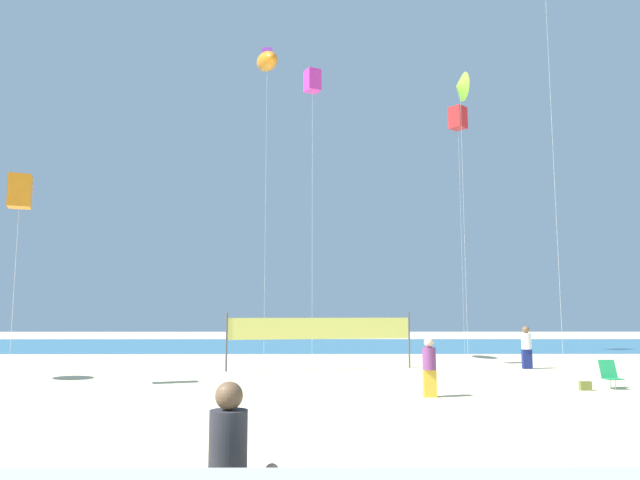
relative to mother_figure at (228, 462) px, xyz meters
The scene contains 13 objects.
ground_plane 10.31m from the mother_figure, 85.08° to the left, with size 120.00×120.00×0.00m, color beige.
ocean_band 39.13m from the mother_figure, 88.71° to the left, with size 120.00×20.00×0.01m, color teal.
mother_figure is the anchor object (origin of this frame).
beachgoer_plum_shirt 11.93m from the mother_figure, 69.75° to the left, with size 0.38×0.38×1.68m.
beachgoer_white_shirt 22.20m from the mother_figure, 63.35° to the left, with size 0.42×0.42×1.82m.
folding_beach_chair 16.64m from the mother_figure, 51.98° to the left, with size 0.52×0.65×0.89m.
volleyball_net 19.58m from the mother_figure, 86.85° to the left, with size 7.87×1.74×2.40m.
beach_handbag 15.69m from the mother_figure, 53.88° to the left, with size 0.35×0.17×0.28m, color olive.
kite_orange_box 16.88m from the mother_figure, 124.01° to the left, with size 0.88×0.88×6.93m.
kite_red_box 34.19m from the mother_figure, 71.94° to the left, with size 1.22×1.22×15.18m.
kite_lime_delta 28.57m from the mother_figure, 70.55° to the left, with size 0.62×1.56×14.95m.
kite_magenta_box 22.95m from the mother_figure, 87.96° to the left, with size 0.83×0.83×13.29m.
kite_orange_inflatable 26.79m from the mother_figure, 94.10° to the left, with size 1.70×3.00×15.85m.
Camera 1 is at (0.01, -16.45, 2.39)m, focal length 33.53 mm.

